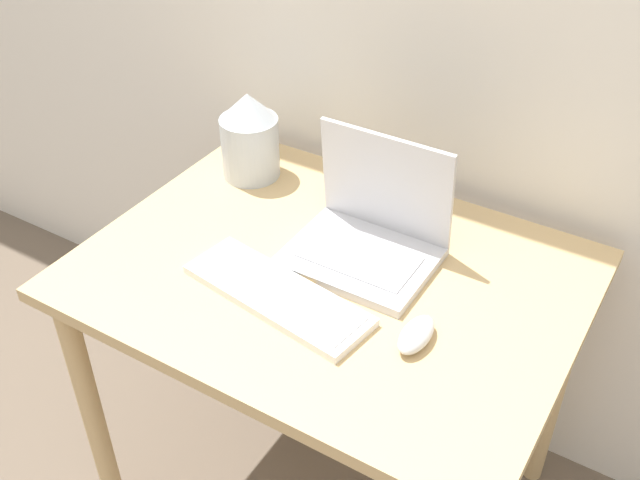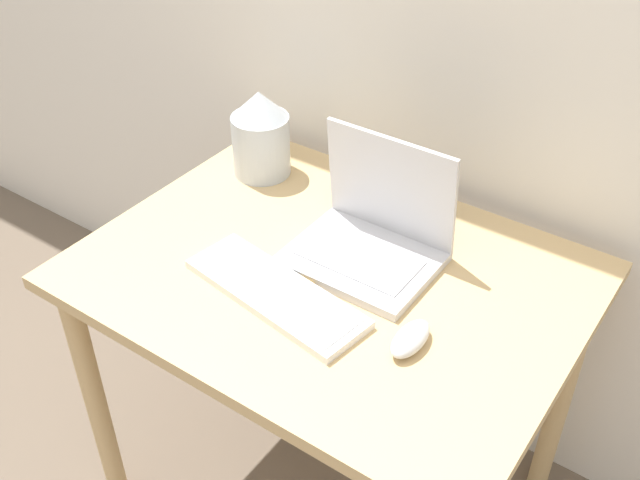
# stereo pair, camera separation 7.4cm
# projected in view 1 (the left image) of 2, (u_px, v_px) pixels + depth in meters

# --- Properties ---
(desk) EXTENTS (1.01, 0.76, 0.75)m
(desk) POSITION_uv_depth(u_px,v_px,m) (330.00, 307.00, 1.61)
(desk) COLOR tan
(desk) RESTS_ON ground_plane
(laptop) EXTENTS (0.30, 0.24, 0.26)m
(laptop) POSITION_uv_depth(u_px,v_px,m) (369.00, 232.00, 1.56)
(laptop) COLOR silver
(laptop) RESTS_ON desk
(keyboard) EXTENTS (0.42, 0.19, 0.02)m
(keyboard) POSITION_uv_depth(u_px,v_px,m) (277.00, 295.00, 1.47)
(keyboard) COLOR white
(keyboard) RESTS_ON desk
(mouse) EXTENTS (0.05, 0.11, 0.04)m
(mouse) POSITION_uv_depth(u_px,v_px,m) (416.00, 335.00, 1.37)
(mouse) COLOR silver
(mouse) RESTS_ON desk
(vase) EXTENTS (0.14, 0.14, 0.22)m
(vase) POSITION_uv_depth(u_px,v_px,m) (249.00, 136.00, 1.78)
(vase) COLOR silver
(vase) RESTS_ON desk
(mp3_player) EXTENTS (0.04, 0.05, 0.01)m
(mp3_player) POSITION_uv_depth(u_px,v_px,m) (310.00, 278.00, 1.52)
(mp3_player) COLOR orange
(mp3_player) RESTS_ON desk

